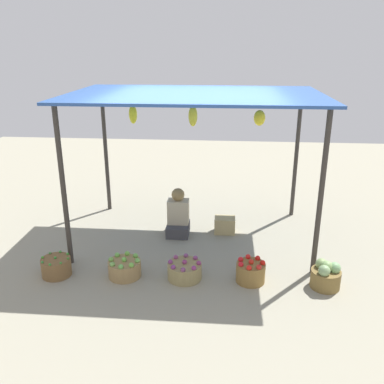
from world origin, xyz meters
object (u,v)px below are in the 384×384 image
object	(u,v)px
vendor_person	(178,217)
basket_red_tomatoes	(251,272)
basket_green_apples	(125,268)
basket_green_chilies	(56,267)
basket_purple_onions	(185,270)
basket_cabbages	(326,276)
wooden_crate_near_vendor	(225,225)

from	to	relation	value
vendor_person	basket_red_tomatoes	world-z (taller)	vendor_person
basket_green_apples	basket_red_tomatoes	bearing A→B (deg)	0.24
basket_green_apples	basket_red_tomatoes	size ratio (longest dim) A/B	1.15
basket_green_chilies	basket_red_tomatoes	xyz separation A→B (m)	(2.61, 0.06, 0.02)
basket_purple_onions	basket_red_tomatoes	size ratio (longest dim) A/B	1.19
basket_red_tomatoes	basket_purple_onions	bearing A→B (deg)	179.67
vendor_person	basket_cabbages	distance (m)	2.51
basket_cabbages	basket_purple_onions	bearing A→B (deg)	177.98
vendor_person	basket_green_apples	size ratio (longest dim) A/B	1.77
basket_green_apples	basket_purple_onions	distance (m)	0.81
basket_purple_onions	basket_green_apples	bearing A→B (deg)	-179.15
wooden_crate_near_vendor	basket_cabbages	bearing A→B (deg)	-49.63
basket_green_apples	basket_cabbages	distance (m)	2.63
wooden_crate_near_vendor	basket_purple_onions	bearing A→B (deg)	-109.53
vendor_person	basket_green_chilies	distance (m)	2.07
basket_cabbages	wooden_crate_near_vendor	distance (m)	2.01
basket_green_apples	wooden_crate_near_vendor	world-z (taller)	basket_green_apples
basket_red_tomatoes	basket_cabbages	size ratio (longest dim) A/B	1.01
basket_green_apples	basket_green_chilies	bearing A→B (deg)	-176.65
vendor_person	basket_green_chilies	size ratio (longest dim) A/B	1.98
basket_green_chilies	basket_red_tomatoes	size ratio (longest dim) A/B	1.03
basket_purple_onions	wooden_crate_near_vendor	bearing A→B (deg)	70.47
basket_green_chilies	basket_purple_onions	distance (m)	1.73
basket_green_chilies	vendor_person	bearing A→B (deg)	43.79
basket_purple_onions	basket_cabbages	distance (m)	1.82
basket_green_apples	basket_cabbages	bearing A→B (deg)	-1.13
basket_green_apples	basket_red_tomatoes	xyz separation A→B (m)	(1.68, 0.01, 0.02)
basket_green_chilies	basket_cabbages	world-z (taller)	basket_cabbages
vendor_person	basket_cabbages	world-z (taller)	vendor_person
vendor_person	basket_cabbages	size ratio (longest dim) A/B	2.07
basket_red_tomatoes	wooden_crate_near_vendor	world-z (taller)	basket_red_tomatoes
basket_purple_onions	basket_red_tomatoes	world-z (taller)	basket_red_tomatoes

